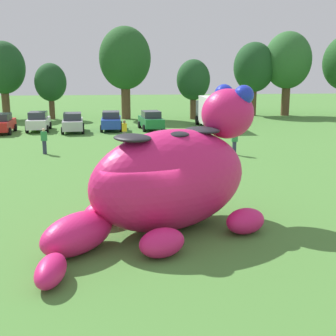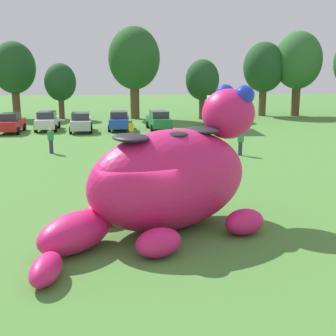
{
  "view_description": "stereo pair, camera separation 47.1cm",
  "coord_description": "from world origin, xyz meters",
  "px_view_note": "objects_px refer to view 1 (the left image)",
  "views": [
    {
      "loc": [
        -0.58,
        -14.35,
        5.6
      ],
      "look_at": [
        1.14,
        1.73,
        1.96
      ],
      "focal_mm": 48.01,
      "sensor_mm": 36.0,
      "label": 1
    },
    {
      "loc": [
        -0.11,
        -14.39,
        5.6
      ],
      "look_at": [
        1.14,
        1.73,
        1.96
      ],
      "focal_mm": 48.01,
      "sensor_mm": 36.0,
      "label": 2
    }
  ],
  "objects_px": {
    "box_truck": "(212,111)",
    "spectator_mid_field": "(234,142)",
    "car_blue": "(111,121)",
    "car_green": "(151,120)",
    "car_white": "(38,121)",
    "car_silver": "(73,122)",
    "car_red": "(2,123)",
    "giant_inflatable_creature": "(171,178)",
    "spectator_near_inflatable": "(44,141)",
    "spectator_by_cars": "(124,132)"
  },
  "relations": [
    {
      "from": "car_silver",
      "to": "spectator_mid_field",
      "type": "bearing_deg",
      "value": -45.68
    },
    {
      "from": "giant_inflatable_creature",
      "to": "car_white",
      "type": "height_order",
      "value": "giant_inflatable_creature"
    },
    {
      "from": "car_silver",
      "to": "spectator_by_cars",
      "type": "xyz_separation_m",
      "value": [
        4.44,
        -6.24,
        -0.01
      ]
    },
    {
      "from": "car_red",
      "to": "box_truck",
      "type": "distance_m",
      "value": 18.84
    },
    {
      "from": "spectator_near_inflatable",
      "to": "spectator_by_cars",
      "type": "xyz_separation_m",
      "value": [
        5.3,
        3.86,
        0.0
      ]
    },
    {
      "from": "giant_inflatable_creature",
      "to": "box_truck",
      "type": "height_order",
      "value": "giant_inflatable_creature"
    },
    {
      "from": "box_truck",
      "to": "spectator_mid_field",
      "type": "distance_m",
      "value": 13.29
    },
    {
      "from": "giant_inflatable_creature",
      "to": "spectator_near_inflatable",
      "type": "xyz_separation_m",
      "value": [
        -6.71,
        14.76,
        -0.97
      ]
    },
    {
      "from": "car_silver",
      "to": "spectator_near_inflatable",
      "type": "relative_size",
      "value": 2.47
    },
    {
      "from": "giant_inflatable_creature",
      "to": "box_truck",
      "type": "xyz_separation_m",
      "value": [
        6.88,
        26.31,
        -0.22
      ]
    },
    {
      "from": "giant_inflatable_creature",
      "to": "car_red",
      "type": "bearing_deg",
      "value": 115.6
    },
    {
      "from": "giant_inflatable_creature",
      "to": "car_blue",
      "type": "xyz_separation_m",
      "value": [
        -2.51,
        25.81,
        -0.96
      ]
    },
    {
      "from": "car_red",
      "to": "spectator_mid_field",
      "type": "distance_m",
      "value": 21.09
    },
    {
      "from": "giant_inflatable_creature",
      "to": "car_green",
      "type": "height_order",
      "value": "giant_inflatable_creature"
    },
    {
      "from": "car_blue",
      "to": "box_truck",
      "type": "height_order",
      "value": "box_truck"
    },
    {
      "from": "car_white",
      "to": "box_truck",
      "type": "height_order",
      "value": "box_truck"
    },
    {
      "from": "car_silver",
      "to": "car_red",
      "type": "bearing_deg",
      "value": -179.5
    },
    {
      "from": "giant_inflatable_creature",
      "to": "car_silver",
      "type": "height_order",
      "value": "giant_inflatable_creature"
    },
    {
      "from": "car_white",
      "to": "box_truck",
      "type": "xyz_separation_m",
      "value": [
        15.88,
        0.22,
        0.74
      ]
    },
    {
      "from": "car_red",
      "to": "box_truck",
      "type": "height_order",
      "value": "box_truck"
    },
    {
      "from": "spectator_mid_field",
      "to": "car_white",
      "type": "bearing_deg",
      "value": 138.41
    },
    {
      "from": "car_silver",
      "to": "car_green",
      "type": "height_order",
      "value": "same"
    },
    {
      "from": "car_red",
      "to": "car_white",
      "type": "distance_m",
      "value": 3.16
    },
    {
      "from": "car_white",
      "to": "car_blue",
      "type": "distance_m",
      "value": 6.49
    },
    {
      "from": "car_green",
      "to": "car_blue",
      "type": "bearing_deg",
      "value": 179.44
    },
    {
      "from": "car_blue",
      "to": "car_green",
      "type": "distance_m",
      "value": 3.6
    },
    {
      "from": "car_red",
      "to": "spectator_near_inflatable",
      "type": "distance_m",
      "value": 11.31
    },
    {
      "from": "car_white",
      "to": "car_red",
      "type": "bearing_deg",
      "value": -156.12
    },
    {
      "from": "giant_inflatable_creature",
      "to": "spectator_near_inflatable",
      "type": "height_order",
      "value": "giant_inflatable_creature"
    },
    {
      "from": "car_red",
      "to": "spectator_near_inflatable",
      "type": "xyz_separation_m",
      "value": [
        5.18,
        -10.05,
        -0.01
      ]
    },
    {
      "from": "car_red",
      "to": "spectator_near_inflatable",
      "type": "bearing_deg",
      "value": -62.72
    },
    {
      "from": "car_white",
      "to": "car_silver",
      "type": "bearing_deg",
      "value": -21.29
    },
    {
      "from": "giant_inflatable_creature",
      "to": "spectator_by_cars",
      "type": "relative_size",
      "value": 4.78
    },
    {
      "from": "spectator_near_inflatable",
      "to": "spectator_mid_field",
      "type": "bearing_deg",
      "value": -7.67
    },
    {
      "from": "car_white",
      "to": "car_blue",
      "type": "xyz_separation_m",
      "value": [
        6.49,
        -0.28,
        0.0
      ]
    },
    {
      "from": "car_red",
      "to": "spectator_mid_field",
      "type": "xyz_separation_m",
      "value": [
        17.53,
        -11.72,
        -0.01
      ]
    },
    {
      "from": "car_white",
      "to": "car_green",
      "type": "height_order",
      "value": "same"
    },
    {
      "from": "car_white",
      "to": "car_green",
      "type": "xyz_separation_m",
      "value": [
        10.09,
        -0.31,
        0.0
      ]
    },
    {
      "from": "car_red",
      "to": "car_silver",
      "type": "relative_size",
      "value": 0.98
    },
    {
      "from": "giant_inflatable_creature",
      "to": "spectator_mid_field",
      "type": "distance_m",
      "value": 14.29
    },
    {
      "from": "car_white",
      "to": "spectator_mid_field",
      "type": "xyz_separation_m",
      "value": [
        14.64,
        -13.0,
        -0.01
      ]
    },
    {
      "from": "box_truck",
      "to": "spectator_mid_field",
      "type": "xyz_separation_m",
      "value": [
        -1.24,
        -13.21,
        -0.75
      ]
    },
    {
      "from": "car_blue",
      "to": "box_truck",
      "type": "distance_m",
      "value": 9.43
    },
    {
      "from": "spectator_near_inflatable",
      "to": "spectator_mid_field",
      "type": "relative_size",
      "value": 1.0
    },
    {
      "from": "car_green",
      "to": "car_red",
      "type": "bearing_deg",
      "value": -175.75
    },
    {
      "from": "car_blue",
      "to": "spectator_near_inflatable",
      "type": "height_order",
      "value": "car_blue"
    },
    {
      "from": "car_red",
      "to": "box_truck",
      "type": "relative_size",
      "value": 0.65
    },
    {
      "from": "giant_inflatable_creature",
      "to": "spectator_mid_field",
      "type": "xyz_separation_m",
      "value": [
        5.64,
        13.1,
        -0.97
      ]
    },
    {
      "from": "spectator_mid_field",
      "to": "car_blue",
      "type": "bearing_deg",
      "value": 122.66
    },
    {
      "from": "giant_inflatable_creature",
      "to": "car_red",
      "type": "xyz_separation_m",
      "value": [
        -11.89,
        24.81,
        -0.96
      ]
    }
  ]
}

